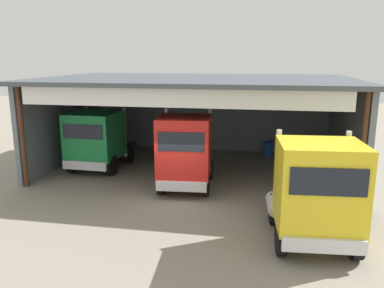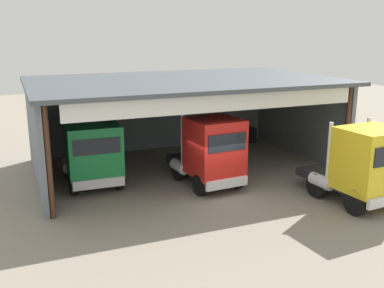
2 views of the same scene
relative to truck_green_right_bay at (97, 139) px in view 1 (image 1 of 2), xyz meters
name	(u,v)px [view 1 (image 1 of 2)]	position (x,y,z in m)	size (l,w,h in m)	color
ground_plane	(179,197)	(5.26, -3.40, -1.73)	(80.00, 80.00, 0.00)	gray
workshop_shed	(199,103)	(5.26, 2.18, 1.83)	(16.18, 10.20, 5.03)	slate
truck_green_right_bay	(97,139)	(0.00, 0.00, 0.00)	(2.71, 5.24, 3.34)	#197F3D
truck_red_center_left_bay	(185,152)	(5.34, -2.28, 0.10)	(2.73, 5.34, 3.69)	red
truck_yellow_center_right_bay	(315,192)	(10.56, -6.94, 0.13)	(2.94, 5.03, 3.68)	yellow
oil_drum	(268,149)	(9.23, 4.68, -1.27)	(0.58, 0.58, 0.91)	#194CB2
tool_cart	(307,149)	(11.63, 4.99, -1.23)	(0.90, 0.60, 1.00)	black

